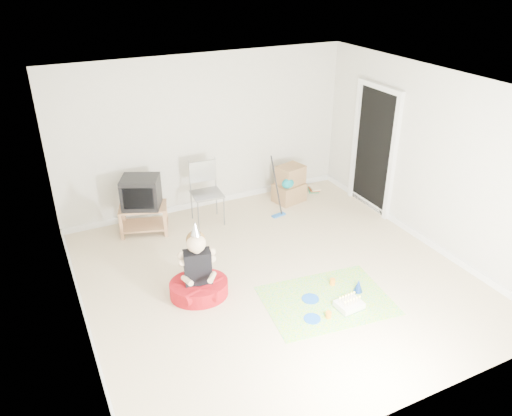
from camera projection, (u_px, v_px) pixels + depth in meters
name	position (u px, v px, depth m)	size (l,w,h in m)	color
ground	(275.00, 277.00, 6.83)	(5.00, 5.00, 0.00)	beige
doorway_recess	(374.00, 151.00, 8.29)	(0.02, 0.90, 2.05)	black
tv_stand	(144.00, 217.00, 7.83)	(0.83, 0.65, 0.45)	#A06F48
crt_tv	(141.00, 192.00, 7.63)	(0.56, 0.46, 0.48)	black
folding_chair	(207.00, 194.00, 8.01)	(0.50, 0.48, 1.04)	gray
cardboard_boxes	(290.00, 185.00, 8.81)	(0.59, 0.51, 0.65)	#967049
floor_mop	(279.00, 202.00, 8.31)	(0.26, 0.33, 0.98)	blue
book_pile	(314.00, 189.00, 9.30)	(0.26, 0.29, 0.08)	#257149
seated_woman	(198.00, 280.00, 6.36)	(0.90, 0.90, 1.08)	#AD1017
party_mat	(327.00, 300.00, 6.36)	(1.58, 1.15, 0.01)	#DA2E81
birthday_cake	(349.00, 305.00, 6.21)	(0.33, 0.28, 0.15)	white
blue_plate_near	(310.00, 299.00, 6.38)	(0.22, 0.22, 0.01)	blue
blue_plate_far	(312.00, 319.00, 6.03)	(0.21, 0.21, 0.01)	blue
orange_cup_near	(332.00, 282.00, 6.65)	(0.07, 0.07, 0.08)	orange
orange_cup_far	(329.00, 315.00, 6.04)	(0.07, 0.07, 0.08)	orange
blue_party_hat	(358.00, 286.00, 6.49)	(0.12, 0.12, 0.18)	#173EA3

